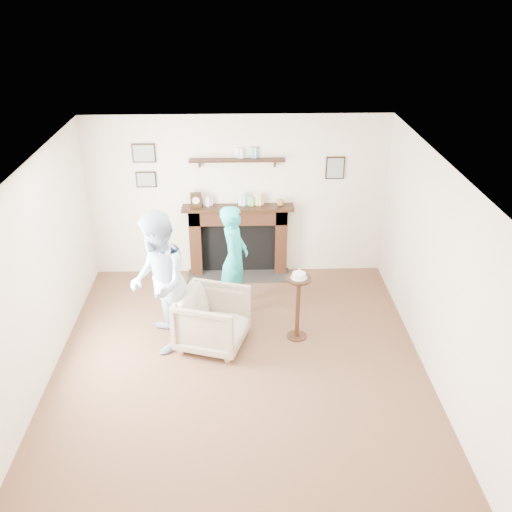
{
  "coord_description": "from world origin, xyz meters",
  "views": [
    {
      "loc": [
        0.03,
        -5.59,
        4.34
      ],
      "look_at": [
        0.23,
        0.9,
        1.06
      ],
      "focal_mm": 40.0,
      "sensor_mm": 36.0,
      "label": 1
    }
  ],
  "objects_px": {
    "armchair": "(214,344)",
    "man": "(164,344)",
    "woman": "(235,307)",
    "pedestal_table": "(298,296)"
  },
  "relations": [
    {
      "from": "armchair",
      "to": "man",
      "type": "relative_size",
      "value": 0.45
    },
    {
      "from": "woman",
      "to": "armchair",
      "type": "bearing_deg",
      "value": 170.49
    },
    {
      "from": "woman",
      "to": "pedestal_table",
      "type": "xyz_separation_m",
      "value": [
        0.81,
        -0.75,
        0.62
      ]
    },
    {
      "from": "man",
      "to": "pedestal_table",
      "type": "height_order",
      "value": "pedestal_table"
    },
    {
      "from": "man",
      "to": "woman",
      "type": "height_order",
      "value": "man"
    },
    {
      "from": "pedestal_table",
      "to": "woman",
      "type": "bearing_deg",
      "value": 137.11
    },
    {
      "from": "armchair",
      "to": "pedestal_table",
      "type": "xyz_separation_m",
      "value": [
        1.08,
        0.13,
        0.62
      ]
    },
    {
      "from": "armchair",
      "to": "woman",
      "type": "relative_size",
      "value": 0.52
    },
    {
      "from": "woman",
      "to": "pedestal_table",
      "type": "relative_size",
      "value": 1.53
    },
    {
      "from": "armchair",
      "to": "woman",
      "type": "xyz_separation_m",
      "value": [
        0.27,
        0.88,
        0.0
      ]
    }
  ]
}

